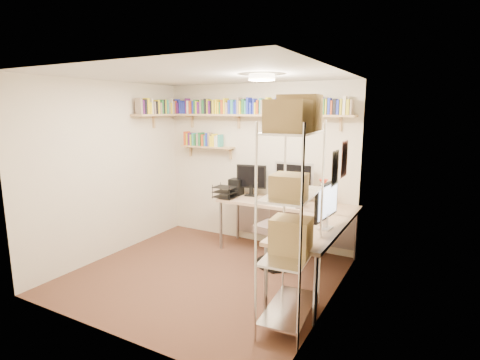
# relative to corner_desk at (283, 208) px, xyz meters

# --- Properties ---
(ground) EXTENTS (3.20, 3.20, 0.00)m
(ground) POSITION_rel_corner_desk_xyz_m (-0.70, -0.92, -0.77)
(ground) COLOR #4F3121
(ground) RESTS_ON ground
(room_shell) EXTENTS (3.24, 3.04, 2.52)m
(room_shell) POSITION_rel_corner_desk_xyz_m (-0.69, -0.92, 0.78)
(room_shell) COLOR beige
(room_shell) RESTS_ON ground
(wall_shelves) EXTENTS (3.12, 1.09, 0.80)m
(wall_shelves) POSITION_rel_corner_desk_xyz_m (-1.12, 0.37, 1.26)
(wall_shelves) COLOR tan
(wall_shelves) RESTS_ON ground
(corner_desk) EXTENTS (2.09, 1.99, 1.36)m
(corner_desk) POSITION_rel_corner_desk_xyz_m (0.00, 0.00, 0.00)
(corner_desk) COLOR tan
(corner_desk) RESTS_ON ground
(office_chair) EXTENTS (0.59, 0.60, 1.12)m
(office_chair) POSITION_rel_corner_desk_xyz_m (0.01, -0.11, -0.30)
(office_chair) COLOR black
(office_chair) RESTS_ON ground
(wire_rack) EXTENTS (0.50, 0.90, 2.24)m
(wire_rack) POSITION_rel_corner_desk_xyz_m (0.66, -1.43, 0.75)
(wire_rack) COLOR silver
(wire_rack) RESTS_ON ground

